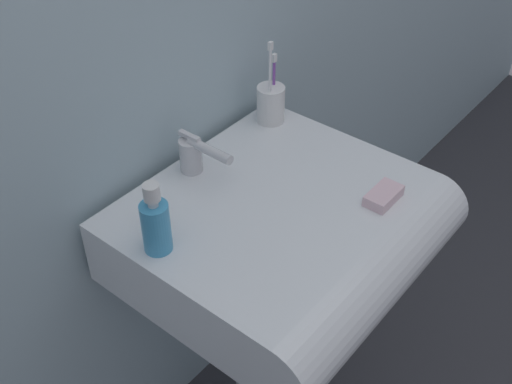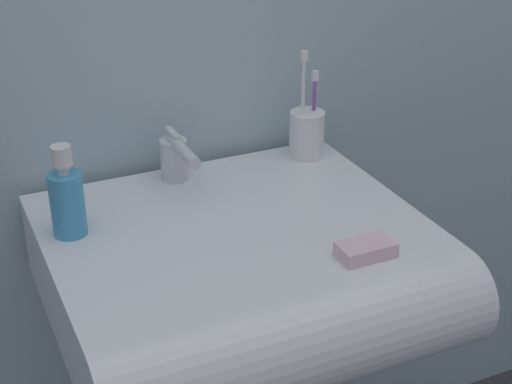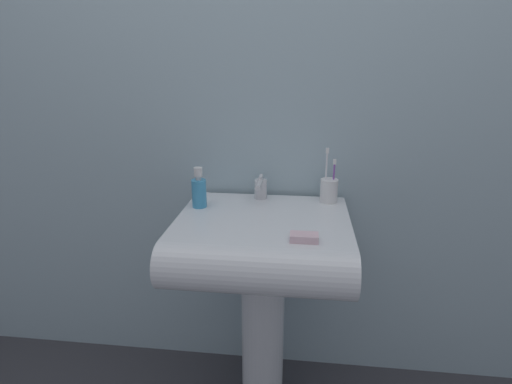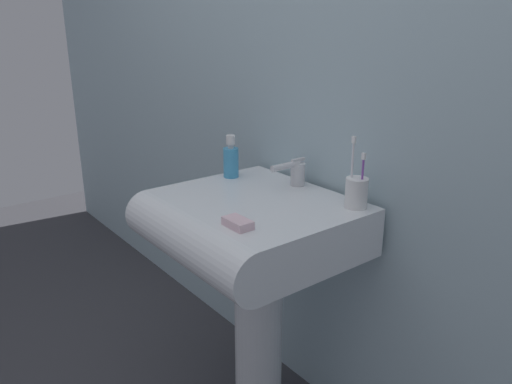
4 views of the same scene
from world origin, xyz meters
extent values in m
cube|color=#9EB7C1|center=(0.00, 0.29, 1.20)|extent=(5.00, 0.05, 2.40)
cylinder|color=white|center=(0.00, 0.00, 0.35)|extent=(0.17, 0.17, 0.70)
cube|color=white|center=(0.00, 0.00, 0.78)|extent=(0.62, 0.49, 0.16)
cylinder|color=white|center=(0.00, -0.25, 0.78)|extent=(0.62, 0.16, 0.16)
cylinder|color=silver|center=(-0.03, 0.20, 0.90)|extent=(0.05, 0.05, 0.08)
cylinder|color=silver|center=(-0.03, 0.14, 0.94)|extent=(0.02, 0.12, 0.02)
cube|color=silver|center=(-0.03, 0.20, 0.95)|extent=(0.01, 0.06, 0.01)
cylinder|color=white|center=(0.24, 0.19, 0.90)|extent=(0.07, 0.07, 0.09)
cylinder|color=white|center=(0.23, 0.18, 0.96)|extent=(0.01, 0.01, 0.19)
cube|color=white|center=(0.23, 0.18, 1.07)|extent=(0.01, 0.01, 0.02)
cylinder|color=purple|center=(0.26, 0.19, 0.94)|extent=(0.01, 0.01, 0.14)
cube|color=white|center=(0.26, 0.19, 1.02)|extent=(0.01, 0.01, 0.02)
cylinder|color=#3F99CC|center=(-0.25, 0.07, 0.91)|extent=(0.06, 0.06, 0.11)
cylinder|color=silver|center=(-0.25, 0.07, 0.97)|extent=(0.02, 0.02, 0.01)
cylinder|color=silver|center=(-0.25, 0.07, 1.00)|extent=(0.03, 0.03, 0.03)
cube|color=silver|center=(0.15, -0.19, 0.87)|extent=(0.09, 0.05, 0.02)
camera|label=1|loc=(-0.83, -0.64, 1.72)|focal=45.00mm
camera|label=2|loc=(-0.44, -1.07, 1.50)|focal=55.00mm
camera|label=3|loc=(0.13, -1.34, 1.40)|focal=28.00mm
camera|label=4|loc=(1.18, -0.94, 1.39)|focal=35.00mm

